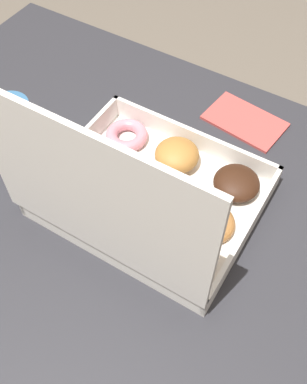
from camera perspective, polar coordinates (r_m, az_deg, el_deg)
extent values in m
plane|color=#6B6054|center=(1.45, 0.44, -19.07)|extent=(8.00, 8.00, 0.00)
cube|color=#2D2D33|center=(0.78, 0.77, -3.20)|extent=(1.22, 0.76, 0.03)
cylinder|color=#2D2D33|center=(1.47, -11.84, 7.93)|extent=(0.06, 0.06, 0.72)
cube|color=silver|center=(0.78, 0.00, -0.80)|extent=(0.35, 0.29, 0.01)
cube|color=white|center=(0.84, 4.96, 6.83)|extent=(0.35, 0.01, 0.04)
cube|color=white|center=(0.70, -5.96, -7.61)|extent=(0.35, 0.01, 0.04)
cube|color=white|center=(0.73, 11.53, -5.32)|extent=(0.01, 0.29, 0.04)
cube|color=white|center=(0.83, -10.10, 5.15)|extent=(0.01, 0.29, 0.04)
cube|color=white|center=(0.57, -7.68, -1.01)|extent=(0.35, 0.01, 0.26)
ellipsoid|color=#381E11|center=(0.79, 10.50, 1.14)|extent=(0.08, 0.08, 0.04)
ellipsoid|color=#B77A38|center=(0.81, 2.99, 4.72)|extent=(0.08, 0.08, 0.05)
torus|color=pink|center=(0.86, -3.42, 7.19)|extent=(0.08, 0.08, 0.02)
torus|color=#9E6633|center=(0.74, 7.28, -3.94)|extent=(0.08, 0.08, 0.02)
ellipsoid|color=#381E11|center=(0.76, 0.24, 0.11)|extent=(0.08, 0.08, 0.04)
torus|color=white|center=(0.81, -6.49, 3.17)|extent=(0.08, 0.08, 0.02)
torus|color=#B77A38|center=(0.70, 3.79, -8.93)|extent=(0.08, 0.08, 0.02)
torus|color=black|center=(0.73, -3.95, -4.95)|extent=(0.08, 0.08, 0.02)
torus|color=tan|center=(0.77, -10.40, -1.75)|extent=(0.08, 0.08, 0.02)
cylinder|color=teal|center=(0.86, -17.15, 7.84)|extent=(0.07, 0.07, 0.11)
cylinder|color=black|center=(0.82, -18.01, 10.27)|extent=(0.06, 0.06, 0.01)
cube|color=#CC4C47|center=(0.92, 11.51, 8.82)|extent=(0.16, 0.11, 0.01)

